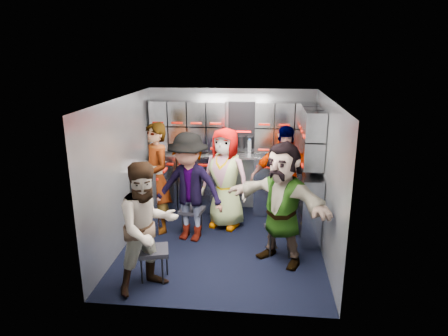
# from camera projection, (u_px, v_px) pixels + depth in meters

# --- Properties ---
(floor) EXTENTS (3.00, 3.00, 0.00)m
(floor) POSITION_uv_depth(u_px,v_px,m) (223.00, 245.00, 5.76)
(floor) COLOR black
(floor) RESTS_ON ground
(wall_back) EXTENTS (2.80, 0.04, 2.10)m
(wall_back) POSITION_uv_depth(u_px,v_px,m) (232.00, 150.00, 6.89)
(wall_back) COLOR #9399A0
(wall_back) RESTS_ON ground
(wall_left) EXTENTS (0.04, 3.00, 2.10)m
(wall_left) POSITION_uv_depth(u_px,v_px,m) (123.00, 173.00, 5.60)
(wall_left) COLOR #9399A0
(wall_left) RESTS_ON ground
(wall_right) EXTENTS (0.04, 3.00, 2.10)m
(wall_right) POSITION_uv_depth(u_px,v_px,m) (327.00, 180.00, 5.32)
(wall_right) COLOR #9399A0
(wall_right) RESTS_ON ground
(ceiling) EXTENTS (2.80, 3.00, 0.02)m
(ceiling) POSITION_uv_depth(u_px,v_px,m) (222.00, 99.00, 5.16)
(ceiling) COLOR silver
(ceiling) RESTS_ON wall_back
(cart_bank_back) EXTENTS (2.68, 0.38, 0.99)m
(cart_bank_back) POSITION_uv_depth(u_px,v_px,m) (230.00, 184.00, 6.85)
(cart_bank_back) COLOR #9298A1
(cart_bank_back) RESTS_ON ground
(cart_bank_left) EXTENTS (0.38, 0.76, 0.99)m
(cart_bank_left) POSITION_uv_depth(u_px,v_px,m) (151.00, 197.00, 6.27)
(cart_bank_left) COLOR #9298A1
(cart_bank_left) RESTS_ON ground
(counter) EXTENTS (2.68, 0.42, 0.03)m
(counter) POSITION_uv_depth(u_px,v_px,m) (231.00, 155.00, 6.70)
(counter) COLOR #B7B9BE
(counter) RESTS_ON cart_bank_back
(locker_bank_back) EXTENTS (2.68, 0.28, 0.82)m
(locker_bank_back) POSITION_uv_depth(u_px,v_px,m) (231.00, 126.00, 6.62)
(locker_bank_back) COLOR #9298A1
(locker_bank_back) RESTS_ON wall_back
(locker_bank_right) EXTENTS (0.28, 1.00, 0.82)m
(locker_bank_right) POSITION_uv_depth(u_px,v_px,m) (312.00, 136.00, 5.88)
(locker_bank_right) COLOR #9298A1
(locker_bank_right) RESTS_ON wall_right
(right_cabinet) EXTENTS (0.28, 1.20, 1.00)m
(right_cabinet) POSITION_uv_depth(u_px,v_px,m) (308.00, 201.00, 6.07)
(right_cabinet) COLOR #9298A1
(right_cabinet) RESTS_ON ground
(coffee_niche) EXTENTS (0.46, 0.16, 0.84)m
(coffee_niche) POSITION_uv_depth(u_px,v_px,m) (242.00, 127.00, 6.67)
(coffee_niche) COLOR black
(coffee_niche) RESTS_ON wall_back
(red_latch_strip) EXTENTS (2.60, 0.02, 0.03)m
(red_latch_strip) POSITION_uv_depth(u_px,v_px,m) (229.00, 166.00, 6.55)
(red_latch_strip) COLOR #B91206
(red_latch_strip) RESTS_ON cart_bank_back
(jump_seat_near_left) EXTENTS (0.42, 0.41, 0.41)m
(jump_seat_near_left) POSITION_uv_depth(u_px,v_px,m) (154.00, 252.00, 4.82)
(jump_seat_near_left) COLOR black
(jump_seat_near_left) RESTS_ON ground
(jump_seat_mid_left) EXTENTS (0.39, 0.37, 0.40)m
(jump_seat_mid_left) POSITION_uv_depth(u_px,v_px,m) (192.00, 212.00, 6.05)
(jump_seat_mid_left) COLOR black
(jump_seat_mid_left) RESTS_ON ground
(jump_seat_center) EXTENTS (0.49, 0.47, 0.47)m
(jump_seat_center) POSITION_uv_depth(u_px,v_px,m) (226.00, 197.00, 6.48)
(jump_seat_center) COLOR black
(jump_seat_center) RESTS_ON ground
(jump_seat_mid_right) EXTENTS (0.44, 0.43, 0.41)m
(jump_seat_mid_right) POSITION_uv_depth(u_px,v_px,m) (281.00, 206.00, 6.25)
(jump_seat_mid_right) COLOR black
(jump_seat_mid_right) RESTS_ON ground
(jump_seat_near_right) EXTENTS (0.44, 0.43, 0.41)m
(jump_seat_near_right) POSITION_uv_depth(u_px,v_px,m) (280.00, 230.00, 5.43)
(jump_seat_near_right) COLOR black
(jump_seat_near_right) RESTS_ON ground
(attendant_standing) EXTENTS (0.70, 0.74, 1.70)m
(attendant_standing) POSITION_uv_depth(u_px,v_px,m) (156.00, 178.00, 6.03)
(attendant_standing) COLOR black
(attendant_standing) RESTS_ON ground
(attendant_arc_a) EXTENTS (0.95, 0.94, 1.55)m
(attendant_arc_a) POSITION_uv_depth(u_px,v_px,m) (148.00, 228.00, 4.53)
(attendant_arc_a) COLOR black
(attendant_arc_a) RESTS_ON ground
(attendant_arc_b) EXTENTS (1.15, 0.82, 1.61)m
(attendant_arc_b) POSITION_uv_depth(u_px,v_px,m) (189.00, 188.00, 5.75)
(attendant_arc_b) COLOR black
(attendant_arc_b) RESTS_ON ground
(attendant_arc_c) EXTENTS (0.90, 0.73, 1.59)m
(attendant_arc_c) POSITION_uv_depth(u_px,v_px,m) (225.00, 178.00, 6.20)
(attendant_arc_c) COLOR black
(attendant_arc_c) RESTS_ON ground
(attendant_arc_d) EXTENTS (0.99, 0.42, 1.68)m
(attendant_arc_d) POSITION_uv_depth(u_px,v_px,m) (283.00, 181.00, 5.94)
(attendant_arc_d) COLOR black
(attendant_arc_d) RESTS_ON ground
(attendant_arc_e) EXTENTS (1.52, 1.25, 1.63)m
(attendant_arc_e) POSITION_uv_depth(u_px,v_px,m) (282.00, 204.00, 5.13)
(attendant_arc_e) COLOR black
(attendant_arc_e) RESTS_ON ground
(bottle_left) EXTENTS (0.07, 0.07, 0.23)m
(bottle_left) POSITION_uv_depth(u_px,v_px,m) (184.00, 147.00, 6.69)
(bottle_left) COLOR white
(bottle_left) RESTS_ON counter
(bottle_mid) EXTENTS (0.06, 0.06, 0.24)m
(bottle_mid) POSITION_uv_depth(u_px,v_px,m) (222.00, 148.00, 6.63)
(bottle_mid) COLOR white
(bottle_mid) RESTS_ON counter
(bottle_right) EXTENTS (0.06, 0.06, 0.26)m
(bottle_right) POSITION_uv_depth(u_px,v_px,m) (249.00, 148.00, 6.58)
(bottle_right) COLOR white
(bottle_right) RESTS_ON counter
(cup_left) EXTENTS (0.08, 0.08, 0.10)m
(cup_left) POSITION_uv_depth(u_px,v_px,m) (195.00, 151.00, 6.68)
(cup_left) COLOR tan
(cup_left) RESTS_ON counter
(cup_right) EXTENTS (0.08, 0.08, 0.11)m
(cup_right) POSITION_uv_depth(u_px,v_px,m) (306.00, 154.00, 6.50)
(cup_right) COLOR tan
(cup_right) RESTS_ON counter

